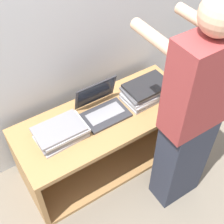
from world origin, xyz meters
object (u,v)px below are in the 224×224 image
Objects in this scene: laptop_stack_left at (61,132)px; laptop_stack_right at (146,91)px; person at (191,119)px; laptop_open at (102,108)px.

laptop_stack_right is (0.73, -0.00, 0.02)m from laptop_stack_left.
person reaches higher than laptop_stack_left.
person is (0.30, -0.57, 0.22)m from laptop_open.
laptop_stack_left is at bearing 141.72° from person.
laptop_open reaches higher than laptop_stack_right.
laptop_open is 0.68m from person.
person is at bearing -38.28° from laptop_stack_left.
laptop_stack_left is 0.87m from person.
laptop_stack_left is at bearing 179.99° from laptop_stack_right.
person is at bearing -97.29° from laptop_stack_right.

